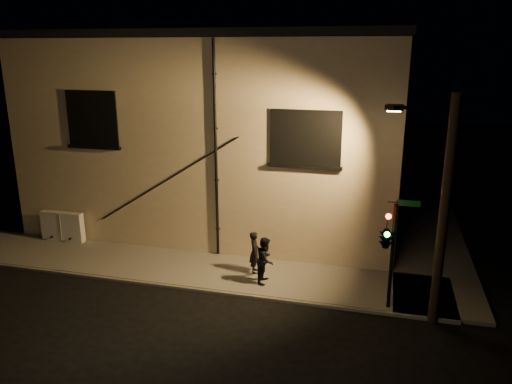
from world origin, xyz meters
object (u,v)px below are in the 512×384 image
(traffic_signal, at_px, (387,237))
(utility_cabinet, at_px, (63,226))
(streetlamp_pole, at_px, (441,206))
(pedestrian_a, at_px, (255,252))
(pedestrian_b, at_px, (266,260))

(traffic_signal, bearing_deg, utility_cabinet, 169.35)
(utility_cabinet, distance_m, streetlamp_pole, 15.34)
(utility_cabinet, height_order, streetlamp_pole, streetlamp_pole)
(streetlamp_pole, bearing_deg, traffic_signal, 171.45)
(streetlamp_pole, bearing_deg, pedestrian_a, 163.98)
(pedestrian_a, relative_size, streetlamp_pole, 0.23)
(pedestrian_b, bearing_deg, traffic_signal, -99.67)
(pedestrian_b, bearing_deg, utility_cabinet, 81.98)
(utility_cabinet, height_order, pedestrian_b, pedestrian_b)
(utility_cabinet, xyz_separation_m, streetlamp_pole, (14.81, -2.73, 2.96))
(utility_cabinet, height_order, traffic_signal, traffic_signal)
(pedestrian_a, relative_size, traffic_signal, 0.44)
(traffic_signal, distance_m, streetlamp_pole, 1.86)
(pedestrian_a, height_order, traffic_signal, traffic_signal)
(pedestrian_b, bearing_deg, pedestrian_a, 42.45)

